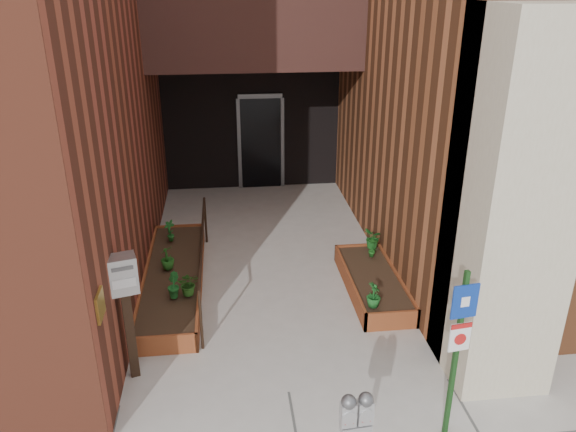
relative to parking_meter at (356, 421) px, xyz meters
name	(u,v)px	position (x,y,z in m)	size (l,w,h in m)	color
ground	(289,392)	(-0.41, 1.62, -1.02)	(80.00, 80.00, 0.00)	#9E9991
planter_left	(174,279)	(-1.96, 4.32, -0.89)	(0.90, 3.60, 0.30)	brown
planter_right	(373,284)	(1.19, 3.82, -0.89)	(0.80, 2.20, 0.30)	brown
handrail	(203,245)	(-1.46, 4.27, -0.27)	(0.04, 3.34, 0.90)	black
parking_meter	(356,421)	(0.00, 0.00, 0.00)	(0.30, 0.15, 1.32)	#A9A9AC
sign_post	(459,340)	(1.22, 0.74, 0.23)	(0.28, 0.08, 2.03)	#173D16
payment_dropbox	(125,292)	(-2.29, 2.17, 0.19)	(0.38, 0.32, 1.67)	black
shrub_left_a	(189,284)	(-1.66, 3.55, -0.54)	(0.32, 0.32, 0.36)	#214E16
shrub_left_b	(173,285)	(-1.88, 3.51, -0.53)	(0.21, 0.21, 0.38)	#19571E
shrub_left_c	(167,258)	(-2.03, 4.39, -0.53)	(0.22, 0.22, 0.38)	#1E5618
shrub_left_d	(170,231)	(-2.07, 5.42, -0.52)	(0.20, 0.20, 0.39)	#18561B
shrub_right_a	(374,295)	(0.95, 2.92, -0.54)	(0.21, 0.21, 0.37)	#164F1C
shrub_right_b	(372,247)	(1.32, 4.41, -0.54)	(0.19, 0.19, 0.35)	#1C611B
shrub_right_c	(373,239)	(1.41, 4.72, -0.54)	(0.33, 0.33, 0.37)	#1C6220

